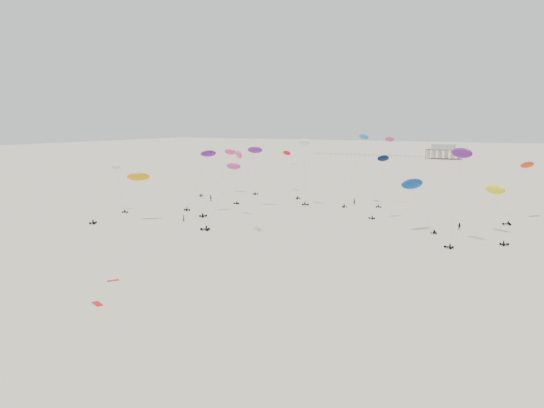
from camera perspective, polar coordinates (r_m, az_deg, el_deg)
The scene contains 26 objects.
ground_plane at distance 220.16m, azimuth 13.69°, elevation 2.20°, with size 900.00×900.00×0.00m, color beige.
pavilion_main at distance 368.28m, azimuth 17.93°, elevation 5.28°, with size 21.00×13.00×9.80m.
pier_fence at distance 380.80m, azimuth 10.16°, elevation 5.16°, with size 80.20×0.20×1.50m.
rig_1 at distance 140.21m, azimuth -5.60°, elevation 3.10°, with size 6.96×9.46×17.96m.
rig_2 at distance 139.22m, azimuth 11.61°, elevation 3.44°, with size 3.82×7.35×16.23m.
rig_3 at distance 175.77m, azimuth 2.49°, elevation 2.77°, with size 8.81×11.85×15.13m.
rig_4 at distance 163.20m, azimuth 9.49°, elevation 5.92°, with size 5.12×16.74×22.80m.
rig_5 at distance 187.77m, azimuth 0.87°, elevation 4.59°, with size 7.81×17.97×19.72m.
rig_6 at distance 185.80m, azimuth -4.59°, elevation 3.71°, with size 7.31×17.27×17.06m.
rig_7 at distance 154.27m, azimuth -16.26°, elevation 2.81°, with size 9.35×5.30×13.59m.
rig_8 at distance 137.50m, azimuth -14.84°, elevation 2.19°, with size 9.44×13.93×14.79m.
rig_9 at distance 148.13m, azimuth -7.34°, elevation 4.21°, with size 8.41×6.90×17.08m.
rig_10 at distance 149.10m, azimuth 25.41°, elevation 2.68°, with size 6.38×17.60×18.84m.
rig_11 at distance 162.38m, azimuth 12.21°, elevation 4.85°, with size 3.51×12.89×21.17m.
rig_12 at distance 119.92m, azimuth -4.65°, elevation 3.05°, with size 10.21×7.06×18.59m.
rig_13 at distance 115.53m, azimuth 19.57°, elevation 3.88°, with size 5.35×12.11×20.04m.
rig_14 at distance 158.84m, azimuth 3.53°, elevation 5.06°, with size 5.29×4.92×19.70m.
rig_15 at distance 125.00m, azimuth 15.05°, elevation 1.64°, with size 9.36×6.70×12.45m.
rig_16 at distance 127.34m, azimuth 22.97°, elevation 0.84°, with size 7.33×17.11×16.45m.
rig_17 at distance 156.88m, azimuth -2.23°, elevation 4.77°, with size 9.29×3.08×17.57m.
spectator_0 at distance 133.53m, azimuth -9.47°, elevation -1.90°, with size 0.74×0.51×2.03m, color black.
spectator_1 at distance 129.49m, azimuth 19.49°, elevation -2.63°, with size 0.96×0.56×1.96m, color black.
spectator_2 at distance 167.06m, azimuth -6.60°, elevation 0.33°, with size 1.32×0.71×2.23m, color black.
spectator_3 at distance 160.31m, azimuth 8.83°, elevation -0.08°, with size 0.82×0.56×2.25m, color black.
grounded_kite_a at distance 77.57m, azimuth -18.28°, elevation -10.17°, with size 2.20×0.90×0.08m, color red.
grounded_kite_b at distance 87.61m, azimuth -16.72°, elevation -7.90°, with size 1.80×0.70×0.07m, color red.
Camera 1 is at (52.66, -12.33, 24.77)m, focal length 35.00 mm.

